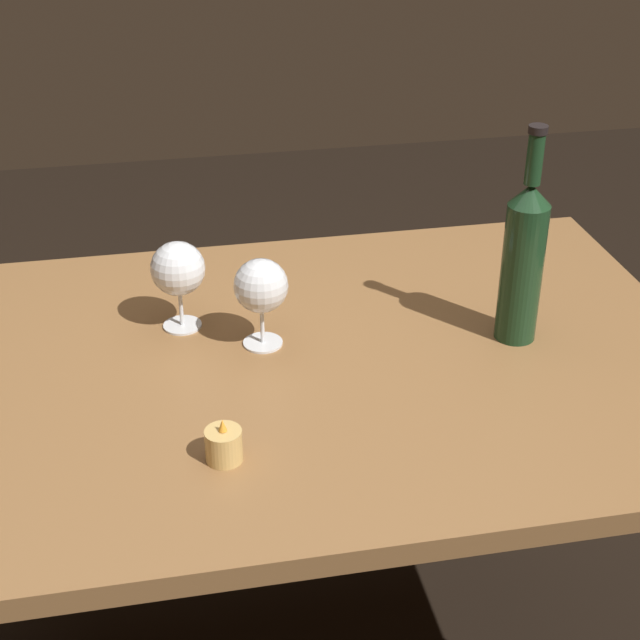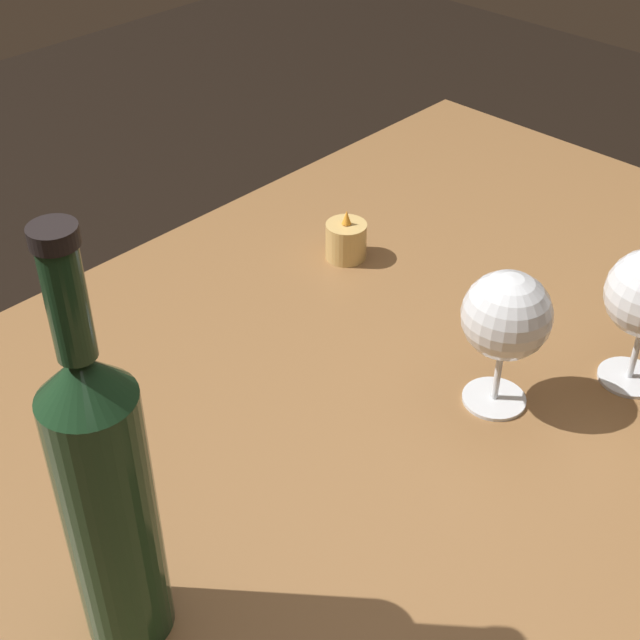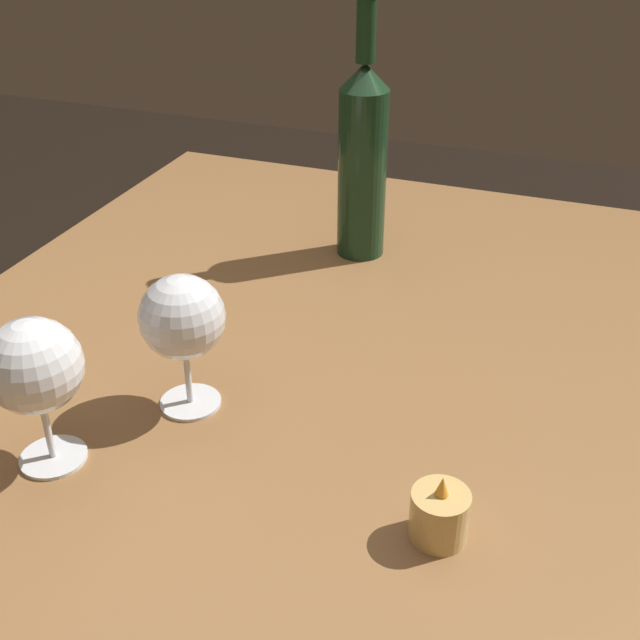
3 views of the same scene
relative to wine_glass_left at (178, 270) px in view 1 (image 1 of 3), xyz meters
The scene contains 5 objects.
dining_table 0.31m from the wine_glass_left, 144.72° to the left, with size 1.30×0.90×0.74m.
wine_glass_left is the anchor object (origin of this frame).
wine_glass_right 0.15m from the wine_glass_left, 146.61° to the left, with size 0.09×0.09×0.15m.
wine_bottle 0.57m from the wine_glass_left, 165.45° to the left, with size 0.07×0.07×0.37m.
votive_candle 0.39m from the wine_glass_left, 94.82° to the left, with size 0.05×0.05×0.07m.
Camera 1 is at (0.24, 1.30, 1.57)m, focal length 53.67 mm.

